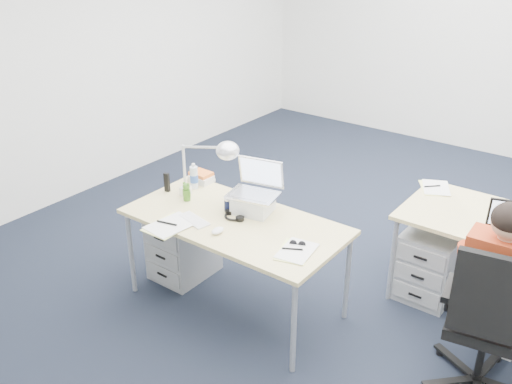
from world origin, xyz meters
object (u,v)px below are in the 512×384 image
headphones (235,215)px  water_bottle (194,176)px  bear_figurine (187,191)px  office_chair (482,350)px  seated_person (499,290)px  sunglasses (298,244)px  can_koozie (228,205)px  cordless_phone (167,182)px  desk_lamp (200,167)px  desk_near (235,225)px  drawer_pedestal_near (184,244)px  wireless_keyboard (194,220)px  silver_laptop (253,189)px  drawer_pedestal_far (431,263)px  computer_mouse (218,231)px  book_stack (201,177)px

headphones → water_bottle: water_bottle is taller
water_bottle → bear_figurine: size_ratio=1.39×
office_chair → seated_person: (-0.01, 0.18, 0.34)m
bear_figurine → sunglasses: 1.05m
can_koozie → headphones: bearing=-27.3°
cordless_phone → desk_lamp: desk_lamp is taller
bear_figurine → headphones: bearing=21.9°
desk_near → drawer_pedestal_near: bearing=172.9°
office_chair → wireless_keyboard: (-1.97, -0.40, 0.43)m
wireless_keyboard → water_bottle: (-0.37, 0.42, 0.10)m
office_chair → desk_lamp: size_ratio=1.93×
water_bottle → drawer_pedestal_near: bearing=-92.2°
silver_laptop → cordless_phone: bearing=176.9°
drawer_pedestal_near → headphones: 0.75m
silver_laptop → cordless_phone: 0.77m
water_bottle → drawer_pedestal_far: bearing=24.6°
wireless_keyboard → desk_lamp: 0.43m
desk_near → seated_person: size_ratio=1.26×
drawer_pedestal_far → desk_lamp: desk_lamp is taller
silver_laptop → can_koozie: (-0.16, -0.09, -0.14)m
wireless_keyboard → sunglasses: sunglasses is taller
water_bottle → cordless_phone: bearing=-125.5°
drawer_pedestal_near → water_bottle: 0.58m
seated_person → can_koozie: bearing=-173.1°
seated_person → headphones: (-1.77, -0.36, 0.11)m
drawer_pedestal_far → silver_laptop: size_ratio=1.48×
desk_near → silver_laptop: 0.29m
drawer_pedestal_far → silver_laptop: 1.52m
headphones → sunglasses: (0.58, -0.07, -0.00)m
wireless_keyboard → computer_mouse: computer_mouse is taller
can_koozie → bear_figurine: bear_figurine is taller
headphones → seated_person: bearing=27.7°
can_koozie → bear_figurine: 0.37m
desk_near → can_koozie: bearing=146.6°
drawer_pedestal_far → computer_mouse: 1.71m
drawer_pedestal_near → headphones: headphones is taller
water_bottle → bear_figurine: bearing=-62.1°
drawer_pedestal_near → water_bottle: (0.01, 0.15, 0.56)m
can_koozie → desk_lamp: (-0.27, 0.01, 0.23)m
office_chair → silver_laptop: bearing=171.5°
wireless_keyboard → cordless_phone: (-0.50, 0.24, 0.07)m
water_bottle → bear_figurine: 0.23m
seated_person → bear_figurine: (-2.23, -0.36, 0.16)m
bear_figurine → office_chair: bearing=26.2°
office_chair → desk_near: bearing=177.2°
desk_near → silver_laptop: silver_laptop is taller
office_chair → silver_laptop: 1.83m
bear_figurine → cordless_phone: bearing=-164.6°
book_stack → sunglasses: 1.25m
computer_mouse → headphones: 0.26m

